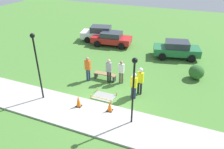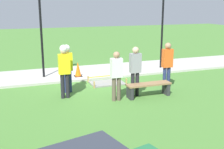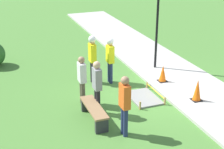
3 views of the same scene
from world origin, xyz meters
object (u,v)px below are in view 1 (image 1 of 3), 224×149
bystander_in_gray_shirt (121,71)px  parked_car_green (176,49)px  bystander_in_white_shirt (109,69)px  parked_car_white (101,33)px  traffic_cone_far_patch (110,106)px  park_bench (105,75)px  parked_car_red (111,38)px  traffic_cone_near_patch (78,101)px  worker_supervisor (134,83)px  worker_assistant (140,78)px  bystander_in_orange_shirt (88,67)px  lamppost_near (134,82)px  lamppost_far (36,58)px

bystander_in_gray_shirt → parked_car_green: size_ratio=0.40×
bystander_in_white_shirt → parked_car_white: (-4.29, 7.85, -0.24)m
traffic_cone_far_patch → parked_car_white: parked_car_white is taller
park_bench → parked_car_red: size_ratio=0.40×
traffic_cone_near_patch → worker_supervisor: bearing=38.7°
worker_assistant → bystander_in_orange_shirt: 4.00m
worker_assistant → bystander_in_white_shirt: 2.55m
traffic_cone_far_patch → parked_car_white: 12.41m
worker_supervisor → worker_assistant: worker_assistant is taller
bystander_in_orange_shirt → parked_car_red: (-1.21, 7.38, -0.34)m
bystander_in_white_shirt → lamppost_near: (2.88, -3.61, 1.57)m
traffic_cone_near_patch → lamppost_far: lamppost_far is taller
traffic_cone_far_patch → bystander_in_gray_shirt: bystander_in_gray_shirt is taller
bystander_in_orange_shirt → lamppost_far: bearing=-116.0°
traffic_cone_near_patch → worker_assistant: worker_assistant is taller
worker_supervisor → lamppost_near: size_ratio=0.48×
lamppost_near → bystander_in_white_shirt: bearing=128.5°
park_bench → lamppost_near: lamppost_near is taller
worker_assistant → lamppost_far: size_ratio=0.45×
park_bench → bystander_in_gray_shirt: (1.26, 0.01, 0.64)m
park_bench → parked_car_white: parked_car_white is taller
traffic_cone_far_patch → worker_supervisor: size_ratio=0.36×
parked_car_white → parked_car_red: (1.56, -0.80, -0.08)m
worker_supervisor → traffic_cone_near_patch: bearing=-141.3°
bystander_in_orange_shirt → lamppost_far: (-1.58, -3.22, 1.79)m
parked_car_green → parked_car_white: size_ratio=0.97×
parked_car_white → parked_car_green: bearing=-22.9°
bystander_in_orange_shirt → parked_car_white: 8.64m
bystander_in_orange_shirt → parked_car_white: bystander_in_orange_shirt is taller
park_bench → lamppost_far: size_ratio=0.39×
parked_car_red → worker_assistant: bearing=-62.5°
worker_assistant → parked_car_white: size_ratio=0.44×
bystander_in_orange_shirt → bystander_in_gray_shirt: size_ratio=1.07×
park_bench → bystander_in_orange_shirt: 1.43m
traffic_cone_near_patch → traffic_cone_far_patch: size_ratio=1.17×
bystander_in_white_shirt → lamppost_far: bearing=-131.1°
parked_car_white → bystander_in_orange_shirt: bearing=-84.3°
bystander_in_gray_shirt → parked_car_red: 7.67m
lamppost_near → parked_car_white: size_ratio=0.87×
worker_supervisor → bystander_in_gray_shirt: bearing=132.4°
park_bench → worker_assistant: size_ratio=0.86×
bystander_in_orange_shirt → bystander_in_white_shirt: size_ratio=1.02×
worker_supervisor → lamppost_far: lamppost_far is taller
traffic_cone_far_patch → park_bench: 3.89m
worker_assistant → parked_car_red: bearing=124.1°
park_bench → bystander_in_gray_shirt: 1.42m
bystander_in_gray_shirt → lamppost_far: lamppost_far is taller
lamppost_far → parked_car_green: 12.33m
lamppost_far → parked_car_red: lamppost_far is taller
worker_assistant → parked_car_green: bearing=79.1°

